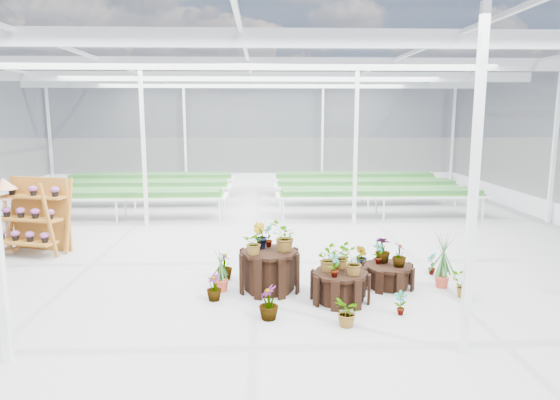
{
  "coord_description": "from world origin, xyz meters",
  "views": [
    {
      "loc": [
        0.3,
        -10.17,
        3.15
      ],
      "look_at": [
        0.71,
        0.67,
        1.3
      ],
      "focal_mm": 32.0,
      "sensor_mm": 36.0,
      "label": 1
    }
  ],
  "objects_px": {
    "plinth_tall": "(269,271)",
    "shelf_rack": "(30,217)",
    "plinth_mid": "(340,287)",
    "bird_table": "(6,215)",
    "plinth_low": "(388,276)"
  },
  "relations": [
    {
      "from": "bird_table",
      "to": "shelf_rack",
      "type": "bearing_deg",
      "value": -33.24
    },
    {
      "from": "plinth_low",
      "to": "bird_table",
      "type": "relative_size",
      "value": 0.53
    },
    {
      "from": "plinth_tall",
      "to": "bird_table",
      "type": "bearing_deg",
      "value": 155.17
    },
    {
      "from": "plinth_tall",
      "to": "shelf_rack",
      "type": "xyz_separation_m",
      "value": [
        -5.42,
        2.65,
        0.5
      ]
    },
    {
      "from": "plinth_low",
      "to": "shelf_rack",
      "type": "xyz_separation_m",
      "value": [
        -7.62,
        2.55,
        0.66
      ]
    },
    {
      "from": "plinth_tall",
      "to": "shelf_rack",
      "type": "height_order",
      "value": "shelf_rack"
    },
    {
      "from": "plinth_mid",
      "to": "bird_table",
      "type": "distance_m",
      "value": 8.0
    },
    {
      "from": "bird_table",
      "to": "plinth_low",
      "type": "bearing_deg",
      "value": -38.23
    },
    {
      "from": "plinth_mid",
      "to": "shelf_rack",
      "type": "bearing_deg",
      "value": 153.88
    },
    {
      "from": "plinth_tall",
      "to": "bird_table",
      "type": "distance_m",
      "value": 6.65
    },
    {
      "from": "plinth_tall",
      "to": "shelf_rack",
      "type": "bearing_deg",
      "value": 153.97
    },
    {
      "from": "plinth_mid",
      "to": "bird_table",
      "type": "bearing_deg",
      "value": 154.88
    },
    {
      "from": "plinth_mid",
      "to": "bird_table",
      "type": "relative_size",
      "value": 0.56
    },
    {
      "from": "plinth_tall",
      "to": "plinth_mid",
      "type": "height_order",
      "value": "plinth_tall"
    },
    {
      "from": "bird_table",
      "to": "plinth_tall",
      "type": "bearing_deg",
      "value": -44.96
    }
  ]
}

